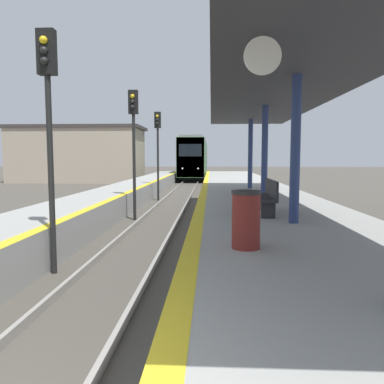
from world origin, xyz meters
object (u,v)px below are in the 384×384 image
at_px(signal_mid, 134,131).
at_px(trash_bin, 246,219).
at_px(signal_far, 158,139).
at_px(bench, 267,196).
at_px(train, 195,158).
at_px(signal_near, 48,107).

xyz_separation_m(signal_mid, trash_bin, (3.58, -8.27, -2.05)).
bearing_deg(signal_far, bench, -68.05).
xyz_separation_m(train, signal_mid, (-1.02, -32.22, 1.12)).
bearing_deg(train, trash_bin, -86.38).
bearing_deg(signal_near, signal_far, 88.75).
distance_m(signal_near, signal_far, 13.68).
bearing_deg(signal_near, trash_bin, -20.02).
relative_size(train, signal_far, 4.52).
relative_size(signal_mid, trash_bin, 5.20).
height_order(signal_near, signal_far, same).
bearing_deg(signal_near, train, 88.01).
distance_m(train, signal_mid, 32.26).
bearing_deg(train, signal_far, -92.40).
xyz_separation_m(signal_mid, signal_far, (-0.04, 6.84, 0.00)).
bearing_deg(train, signal_near, -91.99).
bearing_deg(signal_far, trash_bin, -76.52).
bearing_deg(trash_bin, train, 93.62).
xyz_separation_m(train, signal_near, (-1.36, -39.06, 1.12)).
xyz_separation_m(signal_near, trash_bin, (3.92, -1.43, -2.05)).
bearing_deg(bench, signal_near, -153.21).
xyz_separation_m(trash_bin, bench, (0.91, 3.87, 0.01)).
bearing_deg(signal_far, signal_mid, -89.68).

